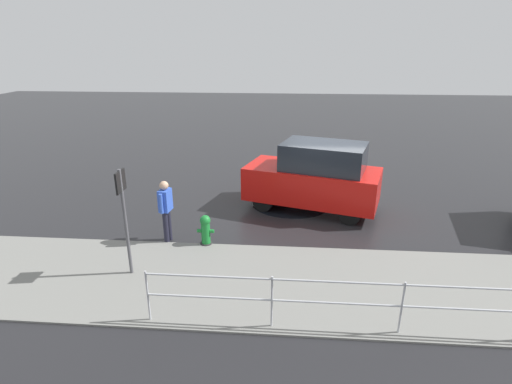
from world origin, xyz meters
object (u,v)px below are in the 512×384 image
moving_hatchback (315,177)px  pedestrian (166,207)px  sign_post (124,208)px  fire_hydrant (206,230)px

moving_hatchback → pedestrian: moving_hatchback is taller
pedestrian → sign_post: 1.75m
sign_post → pedestrian: bearing=-102.8°
fire_hydrant → pedestrian: size_ratio=0.50×
pedestrian → sign_post: (0.36, 1.59, 0.62)m
sign_post → fire_hydrant: bearing=-132.8°
fire_hydrant → pedestrian: pedestrian is taller
moving_hatchback → fire_hydrant: size_ratio=5.27×
moving_hatchback → pedestrian: size_ratio=2.61×
moving_hatchback → pedestrian: (3.81, 2.44, -0.07)m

